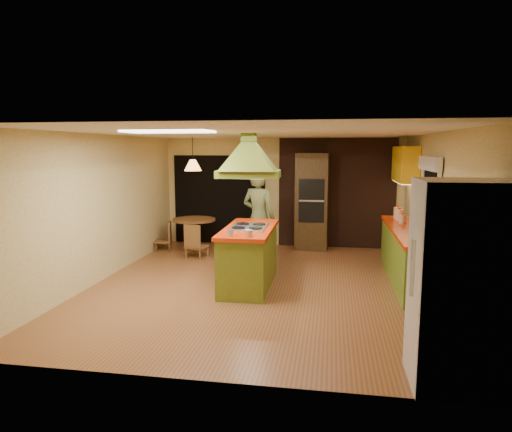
% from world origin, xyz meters
% --- Properties ---
extents(ground, '(6.50, 6.50, 0.00)m').
position_xyz_m(ground, '(0.00, 0.00, 0.00)').
color(ground, brown).
rests_on(ground, ground).
extents(room_walls, '(5.50, 6.50, 6.50)m').
position_xyz_m(room_walls, '(0.00, 0.00, 1.25)').
color(room_walls, beige).
rests_on(room_walls, ground).
extents(ceiling_plane, '(6.50, 6.50, 0.00)m').
position_xyz_m(ceiling_plane, '(0.00, 0.00, 2.50)').
color(ceiling_plane, silver).
rests_on(ceiling_plane, room_walls).
extents(brick_panel, '(2.64, 0.03, 2.50)m').
position_xyz_m(brick_panel, '(1.25, 3.23, 1.25)').
color(brick_panel, '#381E14').
rests_on(brick_panel, ground).
extents(nook_opening, '(2.20, 0.03, 2.10)m').
position_xyz_m(nook_opening, '(-1.50, 3.23, 1.05)').
color(nook_opening, black).
rests_on(nook_opening, ground).
extents(right_counter, '(0.62, 3.05, 0.92)m').
position_xyz_m(right_counter, '(2.45, 0.60, 0.46)').
color(right_counter, olive).
rests_on(right_counter, ground).
extents(upper_cabinets, '(0.34, 1.40, 0.70)m').
position_xyz_m(upper_cabinets, '(2.57, 2.20, 1.95)').
color(upper_cabinets, yellow).
rests_on(upper_cabinets, room_walls).
extents(window_right, '(0.12, 1.35, 1.06)m').
position_xyz_m(window_right, '(2.70, 0.40, 1.77)').
color(window_right, black).
rests_on(window_right, room_walls).
extents(fluor_panel, '(1.20, 0.60, 0.03)m').
position_xyz_m(fluor_panel, '(-1.10, -1.20, 2.48)').
color(fluor_panel, white).
rests_on(fluor_panel, ceiling_plane).
extents(kitchen_island, '(0.82, 1.97, 0.99)m').
position_xyz_m(kitchen_island, '(-0.19, -0.03, 0.49)').
color(kitchen_island, olive).
rests_on(kitchen_island, ground).
extents(range_hood, '(1.04, 0.77, 0.79)m').
position_xyz_m(range_hood, '(-0.19, -0.03, 2.25)').
color(range_hood, '#536318').
rests_on(range_hood, ceiling_plane).
extents(man, '(0.80, 0.67, 1.87)m').
position_xyz_m(man, '(-0.24, 1.30, 0.94)').
color(man, '#48512B').
rests_on(man, ground).
extents(refrigerator, '(0.81, 0.77, 1.97)m').
position_xyz_m(refrigerator, '(2.33, -2.91, 0.99)').
color(refrigerator, silver).
rests_on(refrigerator, ground).
extents(wall_oven, '(0.74, 0.63, 2.16)m').
position_xyz_m(wall_oven, '(0.71, 2.95, 1.08)').
color(wall_oven, '#4D3518').
rests_on(wall_oven, ground).
extents(dining_table, '(0.95, 0.95, 0.72)m').
position_xyz_m(dining_table, '(-1.87, 2.37, 0.50)').
color(dining_table, brown).
rests_on(dining_table, ground).
extents(chair_left, '(0.43, 0.43, 0.65)m').
position_xyz_m(chair_left, '(-2.57, 2.27, 0.32)').
color(chair_left, brown).
rests_on(chair_left, ground).
extents(chair_near, '(0.47, 0.47, 0.71)m').
position_xyz_m(chair_near, '(-1.62, 1.72, 0.36)').
color(chair_near, brown).
rests_on(chair_near, ground).
extents(pendant_lamp, '(0.44, 0.44, 0.24)m').
position_xyz_m(pendant_lamp, '(-1.87, 2.37, 1.90)').
color(pendant_lamp, '#FF9E3F').
rests_on(pendant_lamp, ceiling_plane).
extents(canister_large, '(0.15, 0.15, 0.22)m').
position_xyz_m(canister_large, '(2.40, 1.74, 1.03)').
color(canister_large, beige).
rests_on(canister_large, right_counter).
extents(canister_medium, '(0.18, 0.18, 0.20)m').
position_xyz_m(canister_medium, '(2.40, 1.50, 1.02)').
color(canister_medium, '#FCEDCB').
rests_on(canister_medium, right_counter).
extents(canister_small, '(0.13, 0.13, 0.16)m').
position_xyz_m(canister_small, '(2.40, 1.11, 1.00)').
color(canister_small, beige).
rests_on(canister_small, right_counter).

